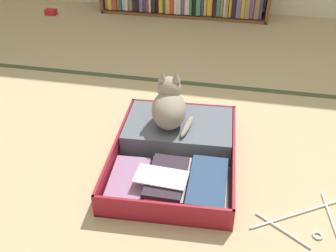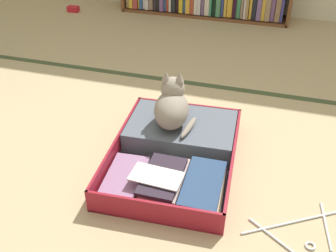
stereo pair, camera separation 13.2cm
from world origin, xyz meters
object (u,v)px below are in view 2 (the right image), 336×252
(black_cat, at_px, (172,106))
(small_red_pouch, at_px, (73,9))
(open_suitcase, at_px, (177,149))
(clothes_hanger, at_px, (299,229))

(black_cat, height_order, small_red_pouch, black_cat)
(black_cat, bearing_deg, small_red_pouch, 130.58)
(open_suitcase, height_order, clothes_hanger, open_suitcase)
(open_suitcase, relative_size, black_cat, 2.89)
(open_suitcase, xyz_separation_m, black_cat, (-0.06, 0.13, 0.16))
(small_red_pouch, bearing_deg, black_cat, -49.42)
(clothes_hanger, bearing_deg, small_red_pouch, 134.63)
(open_suitcase, distance_m, small_red_pouch, 2.38)
(open_suitcase, bearing_deg, small_red_pouch, 129.70)
(black_cat, height_order, clothes_hanger, black_cat)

